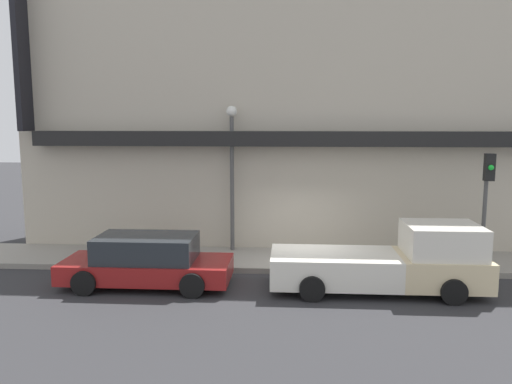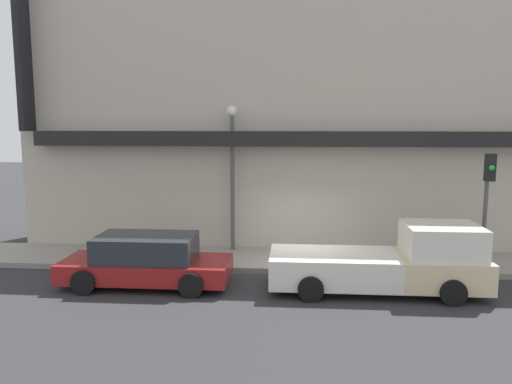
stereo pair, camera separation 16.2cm
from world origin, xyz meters
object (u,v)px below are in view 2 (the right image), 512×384
object	(u,v)px
pickup_truck	(391,262)
parked_car	(146,261)
fire_hydrant	(155,250)
traffic_light	(488,190)
street_lamp	(232,160)

from	to	relation	value
pickup_truck	parked_car	world-z (taller)	pickup_truck
fire_hydrant	traffic_light	distance (m)	10.29
street_lamp	traffic_light	bearing A→B (deg)	-13.01
parked_car	street_lamp	world-z (taller)	street_lamp
fire_hydrant	street_lamp	distance (m)	3.96
fire_hydrant	traffic_light	xyz separation A→B (m)	(10.08, -0.15, 2.05)
pickup_truck	fire_hydrant	xyz separation A→B (m)	(-7.04, 1.79, -0.27)
traffic_light	pickup_truck	bearing A→B (deg)	-151.64
pickup_truck	traffic_light	world-z (taller)	traffic_light
pickup_truck	traffic_light	xyz separation A→B (m)	(3.04, 1.64, 1.78)
parked_car	fire_hydrant	xyz separation A→B (m)	(-0.27, 1.79, -0.17)
traffic_light	parked_car	bearing A→B (deg)	-170.51
parked_car	fire_hydrant	world-z (taller)	parked_car
parked_car	traffic_light	world-z (taller)	traffic_light
pickup_truck	fire_hydrant	size ratio (longest dim) A/B	7.83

